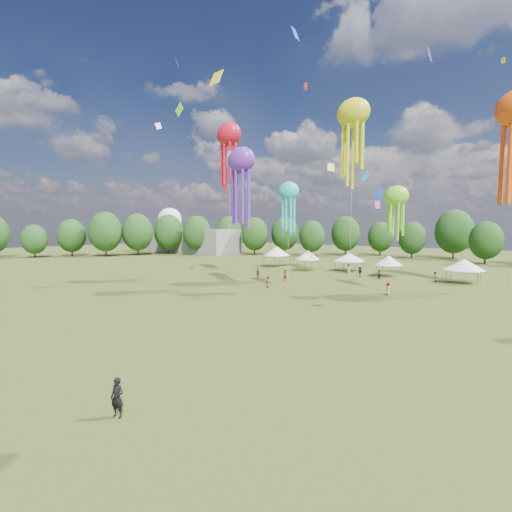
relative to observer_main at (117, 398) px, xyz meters
The scene contains 10 objects.
ground 6.96m from the observer_main, 168.57° to the left, with size 300.00×300.00×0.00m, color #384416.
observer_main is the anchor object (origin of this frame).
spectator_near 35.35m from the observer_main, 114.59° to the left, with size 0.78×0.61×1.61m, color gray.
spectators_far 48.16m from the observer_main, 99.26° to the left, with size 25.40×18.19×1.84m.
festival_tents 56.59m from the observer_main, 103.13° to the left, with size 41.54×9.54×4.44m.
show_kites 47.32m from the observer_main, 95.52° to the left, with size 43.66×24.27×28.93m.
small_kites 52.91m from the observer_main, 98.58° to the left, with size 70.15×61.38×47.23m.
treeline 65.00m from the observer_main, 99.44° to the left, with size 201.57×95.24×13.43m.
hangar 107.68m from the observer_main, 137.03° to the left, with size 40.00×12.00×8.00m, color gray.
radome 123.94m from the observer_main, 140.05° to the left, with size 9.00×9.00×16.00m.
Camera 1 is at (21.03, -9.71, 8.51)m, focal length 24.89 mm.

